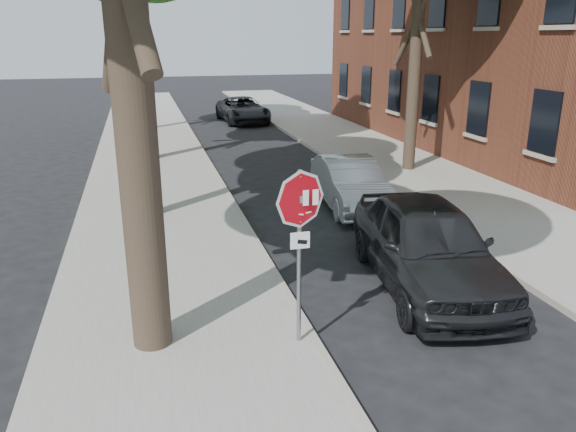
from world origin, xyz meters
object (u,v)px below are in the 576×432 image
(stop_sign, at_px, (300,225))
(car_a, at_px, (427,245))
(car_b, at_px, (350,183))
(car_d, at_px, (243,110))

(stop_sign, height_order, car_a, stop_sign)
(car_a, distance_m, car_b, 5.13)
(car_a, bearing_deg, car_b, 92.97)
(car_b, distance_m, car_d, 16.27)
(stop_sign, height_order, car_d, stop_sign)
(stop_sign, bearing_deg, car_a, 28.13)
(car_d, bearing_deg, car_b, -93.09)
(car_a, xyz_separation_m, car_b, (0.45, 5.11, -0.16))
(stop_sign, xyz_separation_m, car_b, (3.30, 6.63, -1.29))
(car_a, bearing_deg, car_d, 96.77)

